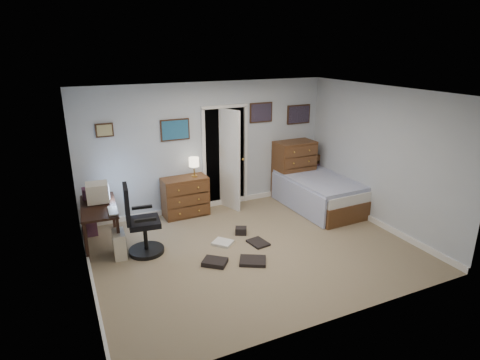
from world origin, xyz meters
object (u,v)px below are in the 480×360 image
office_chair (140,228)px  low_dresser (185,197)px  bed (316,191)px  computer_desk (94,215)px  tall_dresser (294,170)px

office_chair → low_dresser: 1.60m
bed → computer_desk: bearing=176.6°
low_dresser → tall_dresser: size_ratio=0.70×
computer_desk → low_dresser: low_dresser is taller
tall_dresser → computer_desk: bearing=-174.6°
low_dresser → bed: (2.56, -0.66, -0.05)m
low_dresser → tall_dresser: tall_dresser is taller
computer_desk → office_chair: bearing=-41.2°
tall_dresser → low_dresser: bearing=177.5°
computer_desk → low_dresser: size_ratio=1.42×
office_chair → bed: (3.65, 0.50, -0.12)m
tall_dresser → bed: tall_dresser is taller
low_dresser → bed: 2.64m
computer_desk → office_chair: (0.62, -0.61, -0.08)m
computer_desk → tall_dresser: size_ratio=0.99×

